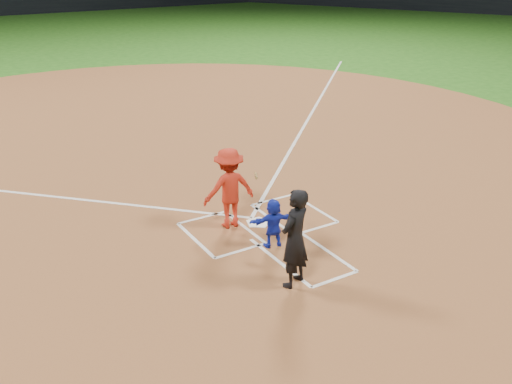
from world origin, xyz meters
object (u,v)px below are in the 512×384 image
home_plate (258,223)px  batter_at_plate (229,188)px  umpire (295,238)px  catcher (273,223)px

home_plate → batter_at_plate: batter_at_plate is taller
home_plate → umpire: umpire is taller
home_plate → umpire: (-0.76, -2.51, 0.95)m
home_plate → catcher: size_ratio=0.56×
umpire → batter_at_plate: (0.15, 2.74, -0.04)m
umpire → batter_at_plate: size_ratio=1.05×
catcher → batter_at_plate: (-0.32, 1.30, 0.38)m
catcher → home_plate: bearing=-92.4°
home_plate → batter_at_plate: (-0.61, 0.23, 0.91)m
home_plate → catcher: bearing=75.0°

